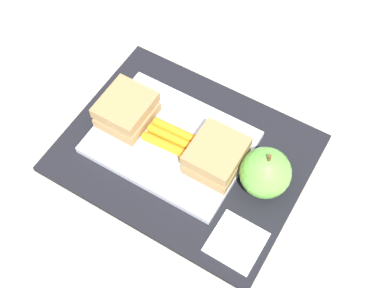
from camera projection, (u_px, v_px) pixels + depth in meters
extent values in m
plane|color=#B7AD99|center=(185.00, 155.00, 0.77)|extent=(2.40, 2.40, 0.00)
cube|color=black|center=(185.00, 153.00, 0.77)|extent=(0.36, 0.28, 0.01)
cube|color=white|center=(171.00, 142.00, 0.76)|extent=(0.23, 0.17, 0.01)
cube|color=#9E7A4C|center=(127.00, 115.00, 0.77)|extent=(0.07, 0.08, 0.02)
cube|color=beige|center=(126.00, 110.00, 0.76)|extent=(0.07, 0.07, 0.01)
cube|color=#9E7A4C|center=(125.00, 105.00, 0.75)|extent=(0.07, 0.08, 0.02)
cube|color=#9E7A4C|center=(216.00, 160.00, 0.73)|extent=(0.07, 0.08, 0.02)
cube|color=beige|center=(216.00, 156.00, 0.72)|extent=(0.07, 0.07, 0.01)
cube|color=#9E7A4C|center=(217.00, 151.00, 0.71)|extent=(0.07, 0.08, 0.02)
cylinder|color=orange|center=(164.00, 145.00, 0.75)|extent=(0.08, 0.01, 0.02)
cylinder|color=orange|center=(170.00, 137.00, 0.75)|extent=(0.08, 0.01, 0.02)
cylinder|color=orange|center=(175.00, 131.00, 0.76)|extent=(0.08, 0.01, 0.02)
sphere|color=#66B742|center=(265.00, 173.00, 0.70)|extent=(0.07, 0.07, 0.07)
cylinder|color=brown|center=(269.00, 158.00, 0.67)|extent=(0.01, 0.01, 0.01)
cube|color=white|center=(236.00, 242.00, 0.69)|extent=(0.07, 0.07, 0.00)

